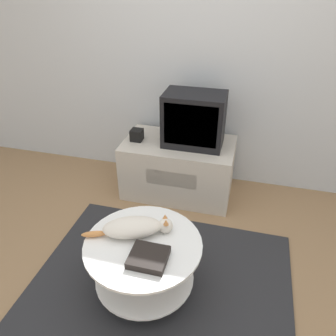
% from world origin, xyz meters
% --- Properties ---
extents(ground_plane, '(12.00, 12.00, 0.00)m').
position_xyz_m(ground_plane, '(0.00, 0.00, 0.00)').
color(ground_plane, '#93704C').
extents(wall_back, '(8.00, 0.05, 2.60)m').
position_xyz_m(wall_back, '(0.00, 1.63, 1.30)').
color(wall_back, silver).
rests_on(wall_back, ground_plane).
extents(rug, '(1.81, 1.59, 0.02)m').
position_xyz_m(rug, '(0.00, 0.00, 0.01)').
color(rug, '#28282B').
rests_on(rug, ground_plane).
extents(tv_stand, '(1.04, 0.60, 0.55)m').
position_xyz_m(tv_stand, '(-0.15, 1.25, 0.27)').
color(tv_stand, beige).
rests_on(tv_stand, ground_plane).
extents(tv, '(0.54, 0.35, 0.48)m').
position_xyz_m(tv, '(-0.02, 1.26, 0.79)').
color(tv, black).
rests_on(tv, tv_stand).
extents(speaker, '(0.11, 0.11, 0.11)m').
position_xyz_m(speaker, '(-0.54, 1.20, 0.60)').
color(speaker, black).
rests_on(speaker, tv_stand).
extents(coffee_table, '(0.76, 0.76, 0.43)m').
position_xyz_m(coffee_table, '(-0.09, 0.02, 0.30)').
color(coffee_table, '#B2B2B7').
rests_on(coffee_table, rug).
extents(dvd_box, '(0.22, 0.21, 0.05)m').
position_xyz_m(dvd_box, '(-0.02, -0.11, 0.48)').
color(dvd_box, black).
rests_on(dvd_box, coffee_table).
extents(cat, '(0.56, 0.31, 0.12)m').
position_xyz_m(cat, '(-0.17, 0.08, 0.51)').
color(cat, silver).
rests_on(cat, coffee_table).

